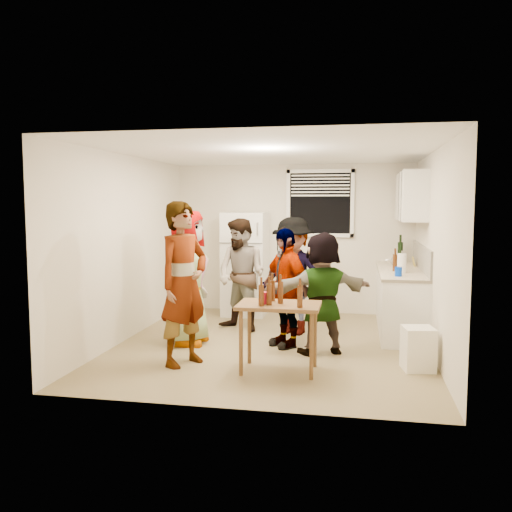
% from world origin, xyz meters
% --- Properties ---
extents(room, '(4.00, 4.50, 2.50)m').
position_xyz_m(room, '(0.00, 0.00, 0.00)').
color(room, silver).
rests_on(room, ground).
extents(window, '(1.12, 0.10, 1.06)m').
position_xyz_m(window, '(0.45, 2.21, 1.85)').
color(window, white).
rests_on(window, room).
extents(refrigerator, '(0.70, 0.70, 1.70)m').
position_xyz_m(refrigerator, '(-0.75, 1.88, 0.85)').
color(refrigerator, white).
rests_on(refrigerator, ground).
extents(counter_lower, '(0.60, 2.20, 0.86)m').
position_xyz_m(counter_lower, '(1.70, 1.15, 0.43)').
color(counter_lower, white).
rests_on(counter_lower, ground).
extents(countertop, '(0.64, 2.22, 0.04)m').
position_xyz_m(countertop, '(1.70, 1.15, 0.88)').
color(countertop, beige).
rests_on(countertop, counter_lower).
extents(backsplash, '(0.03, 2.20, 0.36)m').
position_xyz_m(backsplash, '(1.99, 1.15, 1.08)').
color(backsplash, beige).
rests_on(backsplash, countertop).
extents(upper_cabinets, '(0.34, 1.60, 0.70)m').
position_xyz_m(upper_cabinets, '(1.83, 1.35, 1.95)').
color(upper_cabinets, white).
rests_on(upper_cabinets, room).
extents(kettle, '(0.27, 0.25, 0.18)m').
position_xyz_m(kettle, '(1.65, 1.58, 0.90)').
color(kettle, silver).
rests_on(kettle, countertop).
extents(paper_towel, '(0.12, 0.12, 0.26)m').
position_xyz_m(paper_towel, '(1.68, 0.77, 0.90)').
color(paper_towel, white).
rests_on(paper_towel, countertop).
extents(wine_bottle, '(0.08, 0.08, 0.33)m').
position_xyz_m(wine_bottle, '(1.75, 2.04, 0.90)').
color(wine_bottle, black).
rests_on(wine_bottle, countertop).
extents(beer_bottle_counter, '(0.06, 0.06, 0.24)m').
position_xyz_m(beer_bottle_counter, '(1.60, 0.93, 0.90)').
color(beer_bottle_counter, '#47230C').
rests_on(beer_bottle_counter, countertop).
extents(blue_cup, '(0.09, 0.09, 0.12)m').
position_xyz_m(blue_cup, '(1.61, 0.38, 0.90)').
color(blue_cup, '#0333C1').
rests_on(blue_cup, countertop).
extents(picture_frame, '(0.02, 0.16, 0.14)m').
position_xyz_m(picture_frame, '(1.92, 1.62, 0.97)').
color(picture_frame, gold).
rests_on(picture_frame, countertop).
extents(trash_bin, '(0.38, 0.38, 0.48)m').
position_xyz_m(trash_bin, '(1.76, -0.74, 0.25)').
color(trash_bin, white).
rests_on(trash_bin, ground).
extents(serving_table, '(0.90, 0.60, 0.76)m').
position_xyz_m(serving_table, '(0.25, -1.07, 0.00)').
color(serving_table, brown).
rests_on(serving_table, ground).
extents(beer_bottle_table, '(0.06, 0.06, 0.24)m').
position_xyz_m(beer_bottle_table, '(0.26, -1.05, 0.76)').
color(beer_bottle_table, '#47230C').
rests_on(beer_bottle_table, serving_table).
extents(red_cup, '(0.10, 0.10, 0.13)m').
position_xyz_m(red_cup, '(0.09, -1.11, 0.76)').
color(red_cup, red).
rests_on(red_cup, serving_table).
extents(guest_grey, '(1.77, 0.87, 0.56)m').
position_xyz_m(guest_grey, '(-1.11, -0.12, 0.00)').
color(guest_grey, '#989898').
rests_on(guest_grey, ground).
extents(guest_stripe, '(1.98, 1.50, 0.45)m').
position_xyz_m(guest_stripe, '(-0.86, -1.01, 0.00)').
color(guest_stripe, '#141933').
rests_on(guest_stripe, ground).
extents(guest_back_left, '(1.42, 1.82, 0.62)m').
position_xyz_m(guest_back_left, '(-0.57, 0.75, 0.00)').
color(guest_back_left, brown).
rests_on(guest_back_left, ground).
extents(guest_back_right, '(1.61, 1.94, 0.62)m').
position_xyz_m(guest_back_right, '(0.19, 0.68, 0.00)').
color(guest_back_right, '#3D3D42').
rests_on(guest_back_right, ground).
extents(guest_black, '(1.74, 1.70, 0.37)m').
position_xyz_m(guest_black, '(0.17, -0.02, 0.00)').
color(guest_black, black).
rests_on(guest_black, ground).
extents(guest_orange, '(1.92, 1.97, 0.45)m').
position_xyz_m(guest_orange, '(0.66, -0.26, 0.00)').
color(guest_orange, '#E3864A').
rests_on(guest_orange, ground).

